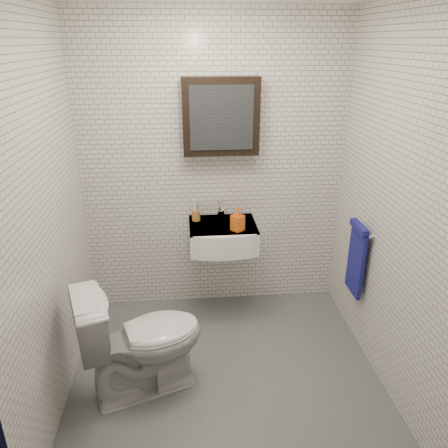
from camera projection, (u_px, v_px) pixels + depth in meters
name	position (u px, v px, depth m)	size (l,w,h in m)	color
ground	(225.00, 371.00, 3.21)	(2.20, 2.00, 0.01)	#494B51
room_shell	(226.00, 181.00, 2.64)	(2.22, 2.02, 2.51)	silver
washbasin	(223.00, 237.00, 3.60)	(0.55, 0.50, 0.20)	white
faucet	(221.00, 210.00, 3.72)	(0.06, 0.20, 0.15)	silver
mirror_cabinet	(221.00, 117.00, 3.41)	(0.60, 0.15, 0.60)	black
towel_rail	(357.00, 256.00, 3.34)	(0.09, 0.30, 0.58)	silver
toothbrush_cup	(196.00, 215.00, 3.66)	(0.08, 0.08, 0.19)	#A26A28
soap_bottle	(238.00, 219.00, 3.45)	(0.09, 0.09, 0.19)	#FF601A
toilet	(142.00, 339.00, 2.91)	(0.46, 0.81, 0.82)	silver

